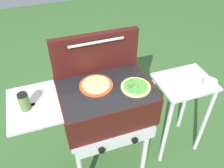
# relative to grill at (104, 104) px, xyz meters

# --- Properties ---
(ground_plane) EXTENTS (8.00, 8.00, 0.00)m
(ground_plane) POSITION_rel_grill_xyz_m (0.01, 0.00, -0.76)
(ground_plane) COLOR #38602D
(grill) EXTENTS (0.96, 0.53, 0.90)m
(grill) POSITION_rel_grill_xyz_m (0.00, 0.00, 0.00)
(grill) COLOR #38110F
(grill) RESTS_ON ground_plane
(grill_lid_open) EXTENTS (0.63, 0.09, 0.30)m
(grill_lid_open) POSITION_rel_grill_xyz_m (0.01, 0.22, 0.30)
(grill_lid_open) COLOR #38110F
(grill_lid_open) RESTS_ON grill
(pizza_cheese) EXTENTS (0.23, 0.23, 0.03)m
(pizza_cheese) POSITION_rel_grill_xyz_m (-0.04, 0.04, 0.15)
(pizza_cheese) COLOR #C64723
(pizza_cheese) RESTS_ON grill
(pizza_veggie) EXTENTS (0.20, 0.20, 0.04)m
(pizza_veggie) POSITION_rel_grill_xyz_m (0.21, -0.06, 0.15)
(pizza_veggie) COLOR #E0C17F
(pizza_veggie) RESTS_ON grill
(sauce_jar) EXTENTS (0.06, 0.06, 0.12)m
(sauce_jar) POSITION_rel_grill_xyz_m (-0.51, -0.02, 0.20)
(sauce_jar) COLOR #4C6B2D
(sauce_jar) RESTS_ON grill
(prep_table) EXTENTS (0.44, 0.36, 0.78)m
(prep_table) POSITION_rel_grill_xyz_m (0.67, 0.00, -0.20)
(prep_table) COLOR #B2B2B7
(prep_table) RESTS_ON ground_plane
(topping_bowl_near) EXTENTS (0.10, 0.10, 0.04)m
(topping_bowl_near) POSITION_rel_grill_xyz_m (0.58, 0.06, 0.04)
(topping_bowl_near) COLOR silver
(topping_bowl_near) RESTS_ON prep_table
(topping_bowl_far) EXTENTS (0.10, 0.10, 0.04)m
(topping_bowl_far) POSITION_rel_grill_xyz_m (0.70, -0.04, 0.04)
(topping_bowl_far) COLOR silver
(topping_bowl_far) RESTS_ON prep_table
(topping_bowl_middle) EXTENTS (0.10, 0.10, 0.04)m
(topping_bowl_middle) POSITION_rel_grill_xyz_m (0.82, -0.10, 0.04)
(topping_bowl_middle) COLOR silver
(topping_bowl_middle) RESTS_ON prep_table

